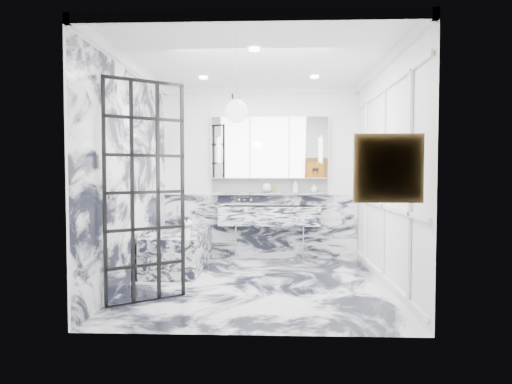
{
  "coord_description": "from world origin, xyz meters",
  "views": [
    {
      "loc": [
        0.21,
        -5.71,
        1.43
      ],
      "look_at": [
        -0.02,
        0.5,
        1.15
      ],
      "focal_mm": 32.0,
      "sensor_mm": 36.0,
      "label": 1
    }
  ],
  "objects_px": {
    "trough_sink": "(269,215)",
    "bathtub": "(179,250)",
    "crittall_door": "(145,192)",
    "mirror_cabinet": "(270,148)"
  },
  "relations": [
    {
      "from": "mirror_cabinet",
      "to": "bathtub",
      "type": "distance_m",
      "value": 2.2
    },
    {
      "from": "trough_sink",
      "to": "bathtub",
      "type": "bearing_deg",
      "value": -153.52
    },
    {
      "from": "crittall_door",
      "to": "trough_sink",
      "type": "height_order",
      "value": "crittall_door"
    },
    {
      "from": "bathtub",
      "to": "crittall_door",
      "type": "bearing_deg",
      "value": -90.28
    },
    {
      "from": "crittall_door",
      "to": "mirror_cabinet",
      "type": "xyz_separation_m",
      "value": [
        1.33,
        2.52,
        0.62
      ]
    },
    {
      "from": "trough_sink",
      "to": "bathtub",
      "type": "distance_m",
      "value": 1.55
    },
    {
      "from": "trough_sink",
      "to": "bathtub",
      "type": "xyz_separation_m",
      "value": [
        -1.33,
        -0.66,
        -0.45
      ]
    },
    {
      "from": "crittall_door",
      "to": "trough_sink",
      "type": "xyz_separation_m",
      "value": [
        1.33,
        2.35,
        -0.47
      ]
    },
    {
      "from": "crittall_door",
      "to": "mirror_cabinet",
      "type": "height_order",
      "value": "crittall_door"
    },
    {
      "from": "trough_sink",
      "to": "crittall_door",
      "type": "bearing_deg",
      "value": -119.6
    }
  ]
}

